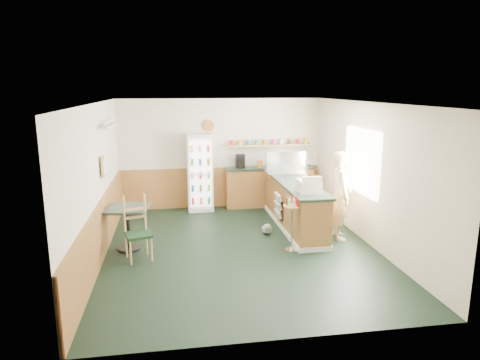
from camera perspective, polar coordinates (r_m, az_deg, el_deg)
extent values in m
plane|color=black|center=(8.13, -0.02, -9.13)|extent=(6.00, 6.00, 0.00)
cube|color=beige|center=(10.68, -2.55, 3.56)|extent=(5.00, 0.02, 2.70)
cube|color=beige|center=(7.76, -18.65, -0.41)|extent=(0.02, 6.00, 2.70)
cube|color=beige|center=(8.49, 16.95, 0.76)|extent=(0.02, 6.00, 2.70)
cube|color=white|center=(7.57, -0.02, 10.32)|extent=(5.00, 6.00, 0.02)
cube|color=#A16E34|center=(10.80, -2.48, -0.93)|extent=(4.98, 0.05, 1.00)
cube|color=#A16E34|center=(7.98, -17.94, -6.36)|extent=(0.05, 5.98, 1.00)
cube|color=white|center=(8.70, 15.89, 2.43)|extent=(0.06, 1.45, 1.25)
cube|color=gold|center=(8.20, -17.77, 1.73)|extent=(0.03, 0.32, 0.38)
cube|color=silver|center=(8.59, -17.25, 6.94)|extent=(0.18, 1.20, 0.03)
cylinder|color=#9A5F26|center=(10.49, -4.18, 7.24)|extent=(0.26, 0.04, 0.26)
cube|color=#A16E34|center=(9.26, 7.22, -3.43)|extent=(0.60, 2.95, 0.95)
cube|color=silver|center=(9.38, 7.15, -5.93)|extent=(0.64, 2.97, 0.10)
cube|color=#2A3A2D|center=(9.14, 7.31, -0.35)|extent=(0.68, 3.01, 0.05)
cube|color=#A16E34|center=(10.84, 3.94, -1.03)|extent=(2.20, 0.38, 0.95)
cube|color=#2A3A2D|center=(10.73, 3.98, 1.61)|extent=(2.24, 0.42, 0.05)
cube|color=tan|center=(10.72, 3.93, 4.66)|extent=(2.10, 0.22, 0.04)
cube|color=black|center=(10.56, 0.02, 2.54)|extent=(0.22, 0.18, 0.34)
cylinder|color=#B2664C|center=(10.54, -1.12, 5.00)|extent=(0.10, 0.10, 0.12)
cylinder|color=#B2664C|center=(10.57, 0.01, 5.02)|extent=(0.10, 0.10, 0.12)
cylinder|color=#B2664C|center=(10.60, 1.14, 5.04)|extent=(0.10, 0.10, 0.12)
cylinder|color=#B2664C|center=(10.64, 2.27, 5.06)|extent=(0.10, 0.10, 0.12)
cylinder|color=#B2664C|center=(10.69, 3.38, 5.08)|extent=(0.10, 0.10, 0.12)
cylinder|color=#B2664C|center=(10.73, 4.49, 5.09)|extent=(0.10, 0.10, 0.12)
cylinder|color=#B2664C|center=(10.78, 5.58, 5.11)|extent=(0.10, 0.10, 0.12)
cylinder|color=#B2664C|center=(10.84, 6.67, 5.12)|extent=(0.10, 0.10, 0.12)
cylinder|color=#B2664C|center=(10.90, 7.74, 5.13)|extent=(0.10, 0.10, 0.12)
cylinder|color=#B2664C|center=(10.96, 8.80, 5.14)|extent=(0.10, 0.10, 0.12)
cube|color=silver|center=(10.47, -5.37, 1.04)|extent=(0.62, 0.44, 1.87)
cube|color=white|center=(10.25, -5.29, 0.84)|extent=(0.52, 0.02, 1.65)
cube|color=silver|center=(10.18, -5.26, 0.76)|extent=(0.56, 0.02, 1.71)
cube|color=silver|center=(9.83, 6.11, 0.91)|extent=(0.89, 0.47, 0.06)
cube|color=silver|center=(9.78, 6.14, 2.36)|extent=(0.87, 0.45, 0.45)
cube|color=beige|center=(8.22, 9.17, -0.81)|extent=(0.42, 0.44, 0.24)
imported|color=tan|center=(8.65, 13.24, -2.03)|extent=(0.50, 0.64, 1.76)
cylinder|color=silver|center=(8.12, 6.84, -9.20)|extent=(0.25, 0.25, 0.02)
cylinder|color=silver|center=(7.97, 6.92, -6.38)|extent=(0.04, 0.04, 0.84)
cylinder|color=tan|center=(7.85, 7.00, -3.48)|extent=(0.32, 0.32, 0.02)
cylinder|color=red|center=(7.87, 7.66, -2.83)|extent=(0.04, 0.04, 0.14)
cylinder|color=red|center=(7.92, 7.17, -2.72)|extent=(0.04, 0.04, 0.14)
cylinder|color=red|center=(7.90, 6.56, -2.74)|extent=(0.04, 0.04, 0.14)
cylinder|color=red|center=(7.83, 6.29, -2.88)|extent=(0.04, 0.04, 0.14)
cylinder|color=red|center=(7.75, 6.56, -3.03)|extent=(0.04, 0.04, 0.14)
cylinder|color=red|center=(7.73, 7.18, -3.08)|extent=(0.04, 0.04, 0.14)
cylinder|color=red|center=(7.79, 7.67, -2.99)|extent=(0.04, 0.04, 0.14)
cube|color=black|center=(9.21, 5.20, -4.93)|extent=(0.05, 0.45, 0.03)
cube|color=beige|center=(9.19, 5.08, -4.52)|extent=(0.09, 0.41, 0.15)
cube|color=black|center=(9.16, 5.22, -3.83)|extent=(0.05, 0.45, 0.03)
cube|color=beige|center=(9.13, 5.10, -3.41)|extent=(0.09, 0.41, 0.15)
cube|color=black|center=(9.11, 5.24, -2.71)|extent=(0.05, 0.45, 0.03)
cube|color=beige|center=(9.09, 5.13, -2.29)|extent=(0.09, 0.41, 0.15)
cylinder|color=black|center=(8.35, -14.55, -8.80)|extent=(0.43, 0.43, 0.04)
cylinder|color=black|center=(8.22, -14.69, -6.31)|extent=(0.09, 0.09, 0.75)
cube|color=#2A3A2D|center=(8.11, -14.84, -3.67)|extent=(0.85, 0.85, 0.04)
cube|color=black|center=(7.71, -13.42, -7.13)|extent=(0.52, 0.52, 0.05)
cylinder|color=tan|center=(7.64, -14.79, -9.23)|extent=(0.04, 0.04, 0.44)
cylinder|color=tan|center=(7.61, -12.06, -9.18)|extent=(0.04, 0.04, 0.44)
cylinder|color=tan|center=(7.97, -14.54, -8.29)|extent=(0.04, 0.04, 0.44)
cylinder|color=tan|center=(7.95, -11.93, -8.23)|extent=(0.04, 0.04, 0.44)
cube|color=tan|center=(7.79, -13.44, -4.30)|extent=(0.38, 0.15, 0.68)
sphere|color=gray|center=(8.89, 3.60, -6.55)|extent=(0.21, 0.21, 0.21)
sphere|color=gray|center=(8.77, 3.76, -6.24)|extent=(0.12, 0.12, 0.12)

